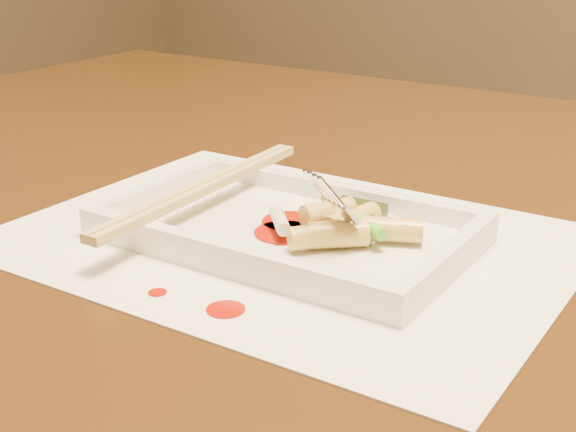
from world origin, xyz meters
The scene contains 22 objects.
table centered at (0.00, 0.00, 0.65)m, with size 1.40×0.90×0.75m.
placemat centered at (0.01, -0.15, 0.75)m, with size 0.40×0.30×0.00m, color white.
sauce_splatter_a centered at (0.04, -0.26, 0.75)m, with size 0.02×0.02×0.00m, color #A61304.
sauce_splatter_b centered at (-0.01, -0.27, 0.75)m, with size 0.01×0.01×0.00m, color #A61304.
plate_base centered at (0.01, -0.15, 0.76)m, with size 0.26×0.16×0.01m, color white.
plate_rim_far centered at (0.01, -0.07, 0.77)m, with size 0.26×0.01×0.01m, color white.
plate_rim_near centered at (0.01, -0.22, 0.77)m, with size 0.26×0.01×0.01m, color white.
plate_rim_left centered at (-0.12, -0.15, 0.77)m, with size 0.01×0.14×0.01m, color white.
plate_rim_right centered at (0.13, -0.15, 0.77)m, with size 0.01×0.14×0.01m, color white.
veg_piece centered at (0.04, -0.11, 0.77)m, with size 0.04×0.03×0.01m, color black.
scallion_white centered at (0.01, -0.16, 0.77)m, with size 0.01×0.01×0.04m, color #EAEACC.
scallion_green centered at (0.05, -0.13, 0.77)m, with size 0.01×0.01×0.09m, color #49A91B.
chopstick_a centered at (-0.07, -0.15, 0.78)m, with size 0.01×0.25×0.01m, color tan.
chopstick_b centered at (-0.07, -0.15, 0.78)m, with size 0.01×0.25×0.01m, color tan.
fork centered at (0.08, -0.13, 0.83)m, with size 0.09×0.10×0.14m, color silver, non-canonical shape.
sauce_blob_0 centered at (0.00, -0.14, 0.76)m, with size 0.04×0.04×0.00m, color #A61304.
sauce_blob_1 centered at (0.01, -0.16, 0.76)m, with size 0.05×0.05×0.00m, color #A61304.
rice_cake_0 centered at (0.08, -0.13, 0.77)m, with size 0.02×0.02×0.04m, color #DEC667.
rice_cake_1 centered at (0.06, -0.16, 0.77)m, with size 0.02×0.02×0.04m, color #DEC667.
rice_cake_2 centered at (0.04, -0.14, 0.78)m, with size 0.02×0.02×0.04m, color #DEC667.
rice_cake_3 centered at (0.05, -0.13, 0.77)m, with size 0.02×0.02×0.05m, color #DEC667.
rice_cake_4 centered at (0.05, -0.17, 0.77)m, with size 0.02×0.02×0.05m, color #DEC667.
Camera 1 is at (0.30, -0.60, 0.97)m, focal length 50.00 mm.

